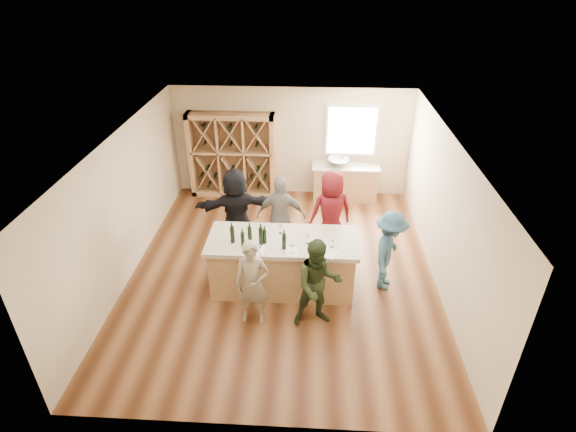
# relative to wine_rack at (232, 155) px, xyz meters

# --- Properties ---
(floor) EXTENTS (6.00, 7.00, 0.10)m
(floor) POSITION_rel_wine_rack_xyz_m (1.50, -3.27, -1.15)
(floor) COLOR brown
(floor) RESTS_ON ground
(ceiling) EXTENTS (6.00, 7.00, 0.10)m
(ceiling) POSITION_rel_wine_rack_xyz_m (1.50, -3.27, 1.75)
(ceiling) COLOR white
(ceiling) RESTS_ON ground
(wall_back) EXTENTS (6.00, 0.10, 2.80)m
(wall_back) POSITION_rel_wine_rack_xyz_m (1.50, 0.28, 0.30)
(wall_back) COLOR beige
(wall_back) RESTS_ON ground
(wall_front) EXTENTS (6.00, 0.10, 2.80)m
(wall_front) POSITION_rel_wine_rack_xyz_m (1.50, -6.82, 0.30)
(wall_front) COLOR beige
(wall_front) RESTS_ON ground
(wall_left) EXTENTS (0.10, 7.00, 2.80)m
(wall_left) POSITION_rel_wine_rack_xyz_m (-1.55, -3.27, 0.30)
(wall_left) COLOR beige
(wall_left) RESTS_ON ground
(wall_right) EXTENTS (0.10, 7.00, 2.80)m
(wall_right) POSITION_rel_wine_rack_xyz_m (4.55, -3.27, 0.30)
(wall_right) COLOR beige
(wall_right) RESTS_ON ground
(window_frame) EXTENTS (1.30, 0.06, 1.30)m
(window_frame) POSITION_rel_wine_rack_xyz_m (3.00, 0.20, 0.65)
(window_frame) COLOR white
(window_frame) RESTS_ON wall_back
(window_pane) EXTENTS (1.18, 0.01, 1.18)m
(window_pane) POSITION_rel_wine_rack_xyz_m (3.00, 0.17, 0.65)
(window_pane) COLOR white
(window_pane) RESTS_ON wall_back
(wine_rack) EXTENTS (2.20, 0.45, 2.20)m
(wine_rack) POSITION_rel_wine_rack_xyz_m (0.00, 0.00, 0.00)
(wine_rack) COLOR tan
(wine_rack) RESTS_ON floor
(back_counter_base) EXTENTS (1.60, 0.58, 0.86)m
(back_counter_base) POSITION_rel_wine_rack_xyz_m (2.90, -0.07, -0.67)
(back_counter_base) COLOR tan
(back_counter_base) RESTS_ON floor
(back_counter_top) EXTENTS (1.70, 0.62, 0.06)m
(back_counter_top) POSITION_rel_wine_rack_xyz_m (2.90, -0.07, -0.21)
(back_counter_top) COLOR #B8AB96
(back_counter_top) RESTS_ON back_counter_base
(sink) EXTENTS (0.54, 0.54, 0.19)m
(sink) POSITION_rel_wine_rack_xyz_m (2.70, -0.07, -0.09)
(sink) COLOR silver
(sink) RESTS_ON back_counter_top
(faucet) EXTENTS (0.02, 0.02, 0.30)m
(faucet) POSITION_rel_wine_rack_xyz_m (2.70, 0.11, -0.03)
(faucet) COLOR silver
(faucet) RESTS_ON back_counter_top
(tasting_counter_base) EXTENTS (2.60, 1.00, 1.00)m
(tasting_counter_base) POSITION_rel_wine_rack_xyz_m (1.54, -3.79, -0.60)
(tasting_counter_base) COLOR tan
(tasting_counter_base) RESTS_ON floor
(tasting_counter_top) EXTENTS (2.72, 1.12, 0.08)m
(tasting_counter_top) POSITION_rel_wine_rack_xyz_m (1.54, -3.79, -0.06)
(tasting_counter_top) COLOR #B8AB96
(tasting_counter_top) RESTS_ON tasting_counter_base
(wine_bottle_a) EXTENTS (0.09, 0.09, 0.32)m
(wine_bottle_a) POSITION_rel_wine_rack_xyz_m (0.66, -3.93, 0.14)
(wine_bottle_a) COLOR black
(wine_bottle_a) RESTS_ON tasting_counter_top
(wine_bottle_b) EXTENTS (0.08, 0.08, 0.27)m
(wine_bottle_b) POSITION_rel_wine_rack_xyz_m (0.86, -4.03, 0.12)
(wine_bottle_b) COLOR black
(wine_bottle_b) RESTS_ON tasting_counter_top
(wine_bottle_c) EXTENTS (0.08, 0.08, 0.30)m
(wine_bottle_c) POSITION_rel_wine_rack_xyz_m (0.97, -3.90, 0.13)
(wine_bottle_c) COLOR black
(wine_bottle_c) RESTS_ON tasting_counter_top
(wine_bottle_d) EXTENTS (0.09, 0.09, 0.33)m
(wine_bottle_d) POSITION_rel_wine_rack_xyz_m (1.17, -3.96, 0.14)
(wine_bottle_d) COLOR black
(wine_bottle_d) RESTS_ON tasting_counter_top
(wine_bottle_e) EXTENTS (0.08, 0.08, 0.27)m
(wine_bottle_e) POSITION_rel_wine_rack_xyz_m (1.23, -3.92, 0.11)
(wine_bottle_e) COLOR black
(wine_bottle_e) RESTS_ON tasting_counter_top
(wine_glass_a) EXTENTS (0.08, 0.08, 0.17)m
(wine_glass_a) POSITION_rel_wine_rack_xyz_m (1.19, -4.28, 0.07)
(wine_glass_a) COLOR white
(wine_glass_a) RESTS_ON tasting_counter_top
(wine_glass_b) EXTENTS (0.08, 0.08, 0.17)m
(wine_glass_b) POSITION_rel_wine_rack_xyz_m (1.74, -4.23, 0.07)
(wine_glass_b) COLOR white
(wine_glass_b) RESTS_ON tasting_counter_top
(wine_glass_c) EXTENTS (0.06, 0.06, 0.16)m
(wine_glass_c) POSITION_rel_wine_rack_xyz_m (2.26, -4.22, 0.06)
(wine_glass_c) COLOR white
(wine_glass_c) RESTS_ON tasting_counter_top
(wine_glass_d) EXTENTS (0.09, 0.09, 0.19)m
(wine_glass_d) POSITION_rel_wine_rack_xyz_m (1.99, -3.90, 0.08)
(wine_glass_d) COLOR white
(wine_glass_d) RESTS_ON tasting_counter_top
(wine_glass_e) EXTENTS (0.09, 0.09, 0.18)m
(wine_glass_e) POSITION_rel_wine_rack_xyz_m (2.43, -4.00, 0.07)
(wine_glass_e) COLOR white
(wine_glass_e) RESTS_ON tasting_counter_top
(tasting_menu_a) EXTENTS (0.26, 0.34, 0.00)m
(tasting_menu_a) POSITION_rel_wine_rack_xyz_m (1.14, -4.17, -0.02)
(tasting_menu_a) COLOR white
(tasting_menu_a) RESTS_ON tasting_counter_top
(tasting_menu_b) EXTENTS (0.26, 0.33, 0.00)m
(tasting_menu_b) POSITION_rel_wine_rack_xyz_m (1.73, -4.16, -0.02)
(tasting_menu_b) COLOR white
(tasting_menu_b) RESTS_ON tasting_counter_top
(tasting_menu_c) EXTENTS (0.32, 0.36, 0.00)m
(tasting_menu_c) POSITION_rel_wine_rack_xyz_m (2.39, -4.19, -0.02)
(tasting_menu_c) COLOR white
(tasting_menu_c) RESTS_ON tasting_counter_top
(person_near_left) EXTENTS (0.60, 0.44, 1.60)m
(person_near_left) POSITION_rel_wine_rack_xyz_m (1.10, -4.73, -0.30)
(person_near_left) COLOR gray
(person_near_left) RESTS_ON floor
(person_near_right) EXTENTS (0.88, 0.59, 1.65)m
(person_near_right) POSITION_rel_wine_rack_xyz_m (2.19, -4.72, -0.27)
(person_near_right) COLOR #263319
(person_near_right) RESTS_ON floor
(person_server) EXTENTS (0.80, 1.14, 1.60)m
(person_server) POSITION_rel_wine_rack_xyz_m (3.50, -3.65, -0.30)
(person_server) COLOR #335972
(person_server) RESTS_ON floor
(person_far_mid) EXTENTS (1.03, 0.54, 1.73)m
(person_far_mid) POSITION_rel_wine_rack_xyz_m (1.43, -2.58, -0.24)
(person_far_mid) COLOR slate
(person_far_mid) RESTS_ON floor
(person_far_right) EXTENTS (1.04, 0.83, 1.85)m
(person_far_right) POSITION_rel_wine_rack_xyz_m (2.46, -2.50, -0.18)
(person_far_right) COLOR #590F14
(person_far_right) RESTS_ON floor
(person_far_left) EXTENTS (1.79, 0.97, 1.83)m
(person_far_left) POSITION_rel_wine_rack_xyz_m (0.48, -2.46, -0.18)
(person_far_left) COLOR black
(person_far_left) RESTS_ON floor
(wine_bottle_f) EXTENTS (0.07, 0.07, 0.30)m
(wine_bottle_f) POSITION_rel_wine_rack_xyz_m (1.59, -4.09, 0.13)
(wine_bottle_f) COLOR black
(wine_bottle_f) RESTS_ON tasting_counter_top
(wine_glass_f) EXTENTS (0.07, 0.07, 0.18)m
(wine_glass_f) POSITION_rel_wine_rack_xyz_m (1.49, -3.59, 0.07)
(wine_glass_f) COLOR white
(wine_glass_f) RESTS_ON tasting_counter_top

